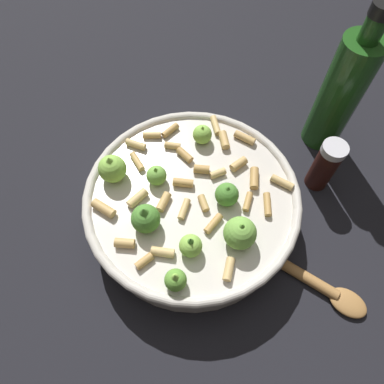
{
  "coord_description": "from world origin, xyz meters",
  "views": [
    {
      "loc": [
        -0.23,
        -0.04,
        0.49
      ],
      "look_at": [
        0.0,
        0.0,
        0.08
      ],
      "focal_mm": 32.31,
      "sensor_mm": 36.0,
      "label": 1
    }
  ],
  "objects_px": {
    "cooking_pan": "(191,204)",
    "pepper_shaker": "(325,166)",
    "olive_oil_bottle": "(341,93)",
    "wooden_spoon": "(290,268)"
  },
  "relations": [
    {
      "from": "cooking_pan",
      "to": "pepper_shaker",
      "type": "relative_size",
      "value": 3.19
    },
    {
      "from": "cooking_pan",
      "to": "olive_oil_bottle",
      "type": "distance_m",
      "value": 0.28
    },
    {
      "from": "cooking_pan",
      "to": "pepper_shaker",
      "type": "distance_m",
      "value": 0.21
    },
    {
      "from": "pepper_shaker",
      "to": "olive_oil_bottle",
      "type": "relative_size",
      "value": 0.39
    },
    {
      "from": "olive_oil_bottle",
      "to": "wooden_spoon",
      "type": "xyz_separation_m",
      "value": [
        -0.25,
        0.05,
        -0.1
      ]
    },
    {
      "from": "cooking_pan",
      "to": "olive_oil_bottle",
      "type": "relative_size",
      "value": 1.24
    },
    {
      "from": "cooking_pan",
      "to": "pepper_shaker",
      "type": "height_order",
      "value": "cooking_pan"
    },
    {
      "from": "pepper_shaker",
      "to": "cooking_pan",
      "type": "bearing_deg",
      "value": 116.08
    },
    {
      "from": "cooking_pan",
      "to": "wooden_spoon",
      "type": "xyz_separation_m",
      "value": [
        -0.06,
        -0.15,
        -0.03
      ]
    },
    {
      "from": "olive_oil_bottle",
      "to": "wooden_spoon",
      "type": "distance_m",
      "value": 0.28
    }
  ]
}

